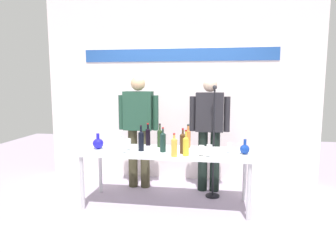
{
  "coord_description": "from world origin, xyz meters",
  "views": [
    {
      "loc": [
        0.66,
        -3.89,
        1.62
      ],
      "look_at": [
        0.0,
        0.15,
        1.04
      ],
      "focal_mm": 33.17,
      "sensor_mm": 36.0,
      "label": 1
    }
  ],
  "objects_px": {
    "presenter_right": "(209,127)",
    "wine_bottle_4": "(160,137)",
    "presenter_left": "(139,124)",
    "wine_glass_left_1": "(124,145)",
    "decanter_blue_left": "(98,143)",
    "display_table": "(166,155)",
    "wine_bottle_7": "(188,138)",
    "wine_glass_right_2": "(201,148)",
    "wine_bottle_5": "(174,146)",
    "wine_glass_right_0": "(229,146)",
    "wine_glass_left_2": "(128,142)",
    "wine_bottle_1": "(183,143)",
    "wine_bottle_3": "(186,145)",
    "wine_glass_left_3": "(122,140)",
    "wine_bottle_6": "(141,140)",
    "wine_bottle_2": "(148,136)",
    "decanter_blue_right": "(245,149)",
    "wine_glass_right_1": "(209,148)",
    "microphone_stand": "(213,160)",
    "wine_bottle_0": "(163,141)",
    "wine_glass_left_0": "(121,141)"
  },
  "relations": [
    {
      "from": "presenter_right",
      "to": "wine_bottle_4",
      "type": "relative_size",
      "value": 5.2
    },
    {
      "from": "presenter_left",
      "to": "wine_glass_left_1",
      "type": "bearing_deg",
      "value": -87.57
    },
    {
      "from": "decanter_blue_left",
      "to": "display_table",
      "type": "bearing_deg",
      "value": 2.16
    },
    {
      "from": "wine_bottle_7",
      "to": "wine_glass_right_2",
      "type": "xyz_separation_m",
      "value": [
        0.21,
        -0.47,
        -0.04
      ]
    },
    {
      "from": "wine_bottle_5",
      "to": "wine_glass_right_0",
      "type": "relative_size",
      "value": 2.07
    },
    {
      "from": "presenter_right",
      "to": "wine_glass_left_2",
      "type": "relative_size",
      "value": 10.57
    },
    {
      "from": "wine_bottle_1",
      "to": "wine_bottle_3",
      "type": "height_order",
      "value": "wine_bottle_1"
    },
    {
      "from": "decanter_blue_left",
      "to": "wine_glass_left_3",
      "type": "height_order",
      "value": "decanter_blue_left"
    },
    {
      "from": "decanter_blue_left",
      "to": "wine_glass_left_2",
      "type": "xyz_separation_m",
      "value": [
        0.43,
        -0.05,
        0.04
      ]
    },
    {
      "from": "decanter_blue_left",
      "to": "wine_bottle_6",
      "type": "height_order",
      "value": "wine_bottle_6"
    },
    {
      "from": "wine_bottle_1",
      "to": "wine_bottle_5",
      "type": "distance_m",
      "value": 0.2
    },
    {
      "from": "wine_bottle_2",
      "to": "decanter_blue_right",
      "type": "bearing_deg",
      "value": -14.43
    },
    {
      "from": "presenter_right",
      "to": "wine_bottle_7",
      "type": "relative_size",
      "value": 5.29
    },
    {
      "from": "wine_glass_right_1",
      "to": "microphone_stand",
      "type": "bearing_deg",
      "value": 86.72
    },
    {
      "from": "wine_bottle_7",
      "to": "wine_glass_right_2",
      "type": "height_order",
      "value": "wine_bottle_7"
    },
    {
      "from": "wine_bottle_2",
      "to": "wine_glass_right_0",
      "type": "relative_size",
      "value": 2.3
    },
    {
      "from": "decanter_blue_left",
      "to": "wine_glass_right_2",
      "type": "bearing_deg",
      "value": -8.1
    },
    {
      "from": "wine_bottle_3",
      "to": "wine_glass_left_1",
      "type": "bearing_deg",
      "value": -179.97
    },
    {
      "from": "decanter_blue_left",
      "to": "decanter_blue_right",
      "type": "xyz_separation_m",
      "value": [
        1.91,
        0.0,
        -0.01
      ]
    },
    {
      "from": "presenter_right",
      "to": "wine_bottle_0",
      "type": "bearing_deg",
      "value": -128.02
    },
    {
      "from": "wine_bottle_1",
      "to": "microphone_stand",
      "type": "height_order",
      "value": "microphone_stand"
    },
    {
      "from": "wine_glass_left_2",
      "to": "microphone_stand",
      "type": "bearing_deg",
      "value": 23.69
    },
    {
      "from": "wine_bottle_7",
      "to": "decanter_blue_right",
      "type": "bearing_deg",
      "value": -20.32
    },
    {
      "from": "wine_bottle_2",
      "to": "decanter_blue_left",
      "type": "bearing_deg",
      "value": -151.05
    },
    {
      "from": "decanter_blue_right",
      "to": "wine_glass_right_1",
      "type": "distance_m",
      "value": 0.5
    },
    {
      "from": "wine_bottle_2",
      "to": "wine_bottle_3",
      "type": "height_order",
      "value": "wine_bottle_3"
    },
    {
      "from": "wine_bottle_6",
      "to": "wine_bottle_7",
      "type": "distance_m",
      "value": 0.65
    },
    {
      "from": "wine_glass_left_0",
      "to": "wine_glass_right_2",
      "type": "xyz_separation_m",
      "value": [
        1.08,
        -0.22,
        -0.01
      ]
    },
    {
      "from": "wine_bottle_3",
      "to": "wine_glass_right_2",
      "type": "height_order",
      "value": "wine_bottle_3"
    },
    {
      "from": "wine_glass_left_1",
      "to": "wine_glass_right_2",
      "type": "distance_m",
      "value": 0.97
    },
    {
      "from": "decanter_blue_right",
      "to": "wine_bottle_7",
      "type": "xyz_separation_m",
      "value": [
        -0.73,
        0.27,
        0.07
      ]
    },
    {
      "from": "microphone_stand",
      "to": "wine_glass_left_3",
      "type": "bearing_deg",
      "value": -168.32
    },
    {
      "from": "wine_bottle_1",
      "to": "wine_glass_right_1",
      "type": "height_order",
      "value": "wine_bottle_1"
    },
    {
      "from": "decanter_blue_right",
      "to": "wine_glass_right_0",
      "type": "relative_size",
      "value": 1.38
    },
    {
      "from": "presenter_left",
      "to": "wine_bottle_7",
      "type": "xyz_separation_m",
      "value": [
        0.8,
        -0.41,
        -0.11
      ]
    },
    {
      "from": "wine_glass_right_2",
      "to": "presenter_left",
      "type": "bearing_deg",
      "value": 138.94
    },
    {
      "from": "wine_bottle_3",
      "to": "wine_glass_left_3",
      "type": "relative_size",
      "value": 2.21
    },
    {
      "from": "wine_glass_right_2",
      "to": "microphone_stand",
      "type": "distance_m",
      "value": 0.7
    },
    {
      "from": "decanter_blue_right",
      "to": "wine_glass_left_2",
      "type": "height_order",
      "value": "decanter_blue_right"
    },
    {
      "from": "wine_bottle_1",
      "to": "wine_bottle_3",
      "type": "bearing_deg",
      "value": -65.76
    },
    {
      "from": "presenter_right",
      "to": "microphone_stand",
      "type": "xyz_separation_m",
      "value": [
        0.07,
        -0.25,
        -0.43
      ]
    },
    {
      "from": "wine_bottle_0",
      "to": "wine_glass_right_1",
      "type": "height_order",
      "value": "wine_bottle_0"
    },
    {
      "from": "wine_bottle_3",
      "to": "wine_glass_left_1",
      "type": "height_order",
      "value": "wine_bottle_3"
    },
    {
      "from": "presenter_right",
      "to": "wine_glass_left_3",
      "type": "height_order",
      "value": "presenter_right"
    },
    {
      "from": "display_table",
      "to": "decanter_blue_right",
      "type": "distance_m",
      "value": 1.0
    },
    {
      "from": "display_table",
      "to": "wine_glass_right_1",
      "type": "relative_size",
      "value": 14.01
    },
    {
      "from": "decanter_blue_right",
      "to": "wine_bottle_2",
      "type": "bearing_deg",
      "value": 165.57
    },
    {
      "from": "wine_bottle_4",
      "to": "wine_glass_right_2",
      "type": "xyz_separation_m",
      "value": [
        0.59,
        -0.45,
        -0.04
      ]
    },
    {
      "from": "wine_glass_right_0",
      "to": "wine_glass_right_2",
      "type": "xyz_separation_m",
      "value": [
        -0.34,
        -0.18,
        -0.0
      ]
    },
    {
      "from": "wine_glass_left_0",
      "to": "microphone_stand",
      "type": "distance_m",
      "value": 1.31
    }
  ]
}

